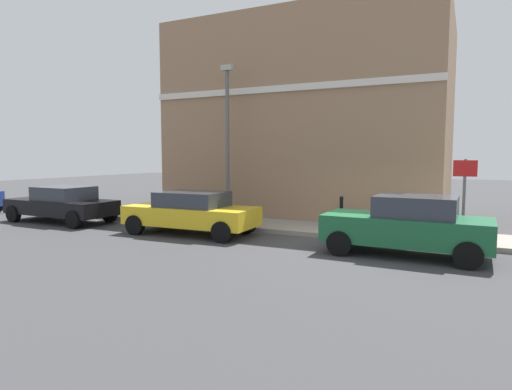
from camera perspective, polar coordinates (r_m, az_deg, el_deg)
name	(u,v)px	position (r m, az deg, el deg)	size (l,w,h in m)	color
ground	(356,248)	(12.43, 13.00, -6.77)	(80.00, 80.00, 0.00)	#38383A
sidewalk	(211,221)	(16.62, -5.89, -3.39)	(2.24, 30.00, 0.15)	gray
corner_building	(314,122)	(19.85, 7.60, 9.44)	(7.51, 11.17, 8.07)	#937256
car_green	(408,225)	(11.69, 19.23, -3.75)	(1.86, 4.08, 1.54)	#195933
car_yellow	(191,212)	(14.21, -8.48, -2.20)	(1.97, 4.33, 1.39)	gold
car_black	(62,204)	(18.18, -24.07, -1.06)	(1.95, 4.46, 1.38)	black
utility_cabinet	(389,214)	(14.47, 17.04, -2.44)	(0.46, 0.61, 1.15)	#1E4C28
bollard_near_cabinet	(341,211)	(14.89, 11.11, -2.01)	(0.14, 0.14, 1.04)	black
street_sign	(464,188)	(13.11, 25.63, 0.81)	(0.08, 0.60, 2.30)	#59595B
lamppost	(227,135)	(16.42, -3.76, 7.82)	(0.20, 0.44, 5.72)	#59595B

